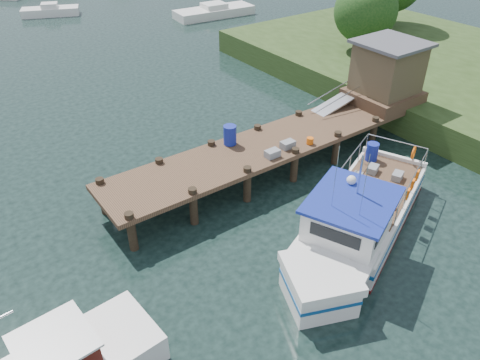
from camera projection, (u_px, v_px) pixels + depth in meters
ground_plane at (238, 182)px, 20.22m from camera, size 160.00×160.00×0.00m
dock at (350, 98)px, 22.15m from camera, size 16.60×3.00×4.78m
lobster_boat at (357, 221)px, 16.61m from camera, size 9.31×5.83×4.66m
moored_b at (50, 11)px, 42.86m from camera, size 5.28×3.46×1.11m
moored_c at (214, 11)px, 42.64m from camera, size 7.50×3.11×1.15m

